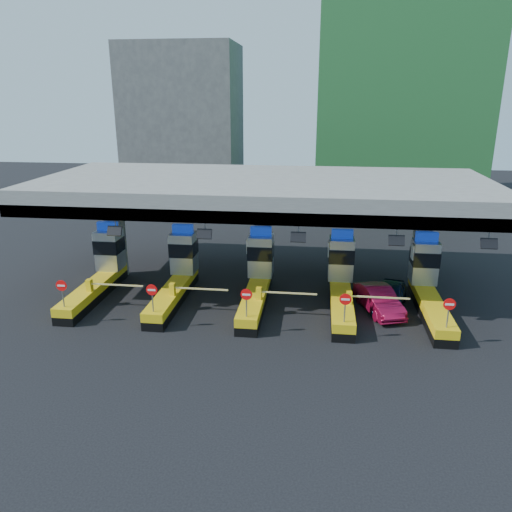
# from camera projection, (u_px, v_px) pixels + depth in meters

# --- Properties ---
(ground) EXTENTS (120.00, 120.00, 0.00)m
(ground) POSITION_uv_depth(u_px,v_px,m) (257.00, 300.00, 30.50)
(ground) COLOR black
(ground) RESTS_ON ground
(toll_canopy) EXTENTS (28.00, 12.09, 7.00)m
(toll_canopy) POSITION_uv_depth(u_px,v_px,m) (263.00, 192.00, 31.33)
(toll_canopy) COLOR slate
(toll_canopy) RESTS_ON ground
(toll_lane_far_left) EXTENTS (4.43, 8.00, 4.16)m
(toll_lane_far_left) POSITION_uv_depth(u_px,v_px,m) (101.00, 270.00, 31.53)
(toll_lane_far_left) COLOR black
(toll_lane_far_left) RESTS_ON ground
(toll_lane_left) EXTENTS (4.43, 8.00, 4.16)m
(toll_lane_left) POSITION_uv_depth(u_px,v_px,m) (178.00, 273.00, 30.93)
(toll_lane_left) COLOR black
(toll_lane_left) RESTS_ON ground
(toll_lane_center) EXTENTS (4.43, 8.00, 4.16)m
(toll_lane_center) POSITION_uv_depth(u_px,v_px,m) (258.00, 277.00, 30.34)
(toll_lane_center) COLOR black
(toll_lane_center) RESTS_ON ground
(toll_lane_right) EXTENTS (4.43, 8.00, 4.16)m
(toll_lane_right) POSITION_uv_depth(u_px,v_px,m) (341.00, 281.00, 29.74)
(toll_lane_right) COLOR black
(toll_lane_right) RESTS_ON ground
(toll_lane_far_right) EXTENTS (4.43, 8.00, 4.16)m
(toll_lane_far_right) POSITION_uv_depth(u_px,v_px,m) (428.00, 284.00, 29.14)
(toll_lane_far_right) COLOR black
(toll_lane_far_right) RESTS_ON ground
(bg_building_scaffold) EXTENTS (18.00, 12.00, 28.00)m
(bg_building_scaffold) POSITION_uv_depth(u_px,v_px,m) (401.00, 76.00, 54.97)
(bg_building_scaffold) COLOR #1E5926
(bg_building_scaffold) RESTS_ON ground
(bg_building_concrete) EXTENTS (14.00, 10.00, 18.00)m
(bg_building_concrete) POSITION_uv_depth(u_px,v_px,m) (183.00, 119.00, 63.39)
(bg_building_concrete) COLOR #4C4C49
(bg_building_concrete) RESTS_ON ground
(van) EXTENTS (2.73, 4.62, 1.47)m
(van) POSITION_uv_depth(u_px,v_px,m) (390.00, 296.00, 29.19)
(van) COLOR black
(van) RESTS_ON ground
(red_car) EXTENTS (2.77, 4.65, 1.45)m
(red_car) POSITION_uv_depth(u_px,v_px,m) (379.00, 300.00, 28.67)
(red_car) COLOR maroon
(red_car) RESTS_ON ground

